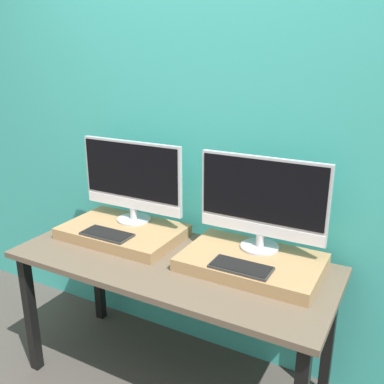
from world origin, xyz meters
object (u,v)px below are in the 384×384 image
object	(u,v)px
keyboard_left	(107,234)
monitor_right	(262,200)
monitor_left	(132,179)
keyboard_right	(241,267)

from	to	relation	value
keyboard_left	monitor_right	size ratio (longest dim) A/B	0.44
monitor_left	keyboard_right	world-z (taller)	monitor_left
monitor_right	keyboard_right	distance (m)	0.33
monitor_left	monitor_right	distance (m)	0.75
monitor_left	keyboard_right	size ratio (longest dim) A/B	2.29
keyboard_right	keyboard_left	bearing A→B (deg)	180.00
keyboard_right	monitor_right	bearing A→B (deg)	90.00
keyboard_left	monitor_left	bearing A→B (deg)	90.00
monitor_left	monitor_right	xyz separation A→B (m)	(0.75, 0.00, 0.00)
keyboard_left	keyboard_right	xyz separation A→B (m)	(0.75, 0.00, 0.00)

